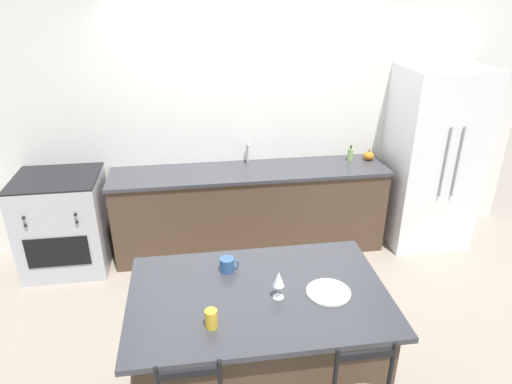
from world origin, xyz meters
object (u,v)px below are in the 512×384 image
object	(u,v)px
coffee_mug	(227,265)
refrigerator	(432,158)
wine_glass	(279,279)
soap_bottle	(350,154)
oven_range	(64,222)
tumbler_cup	(211,319)
pumpkin_decoration	(369,156)
dinner_plate	(328,292)

from	to	relation	value
coffee_mug	refrigerator	bearing A→B (deg)	36.26
wine_glass	coffee_mug	bearing A→B (deg)	131.24
refrigerator	soap_bottle	size ratio (longest dim) A/B	11.60
refrigerator	oven_range	distance (m)	3.79
tumbler_cup	soap_bottle	xyz separation A→B (m)	(1.59, 2.36, -0.01)
refrigerator	pumpkin_decoration	xyz separation A→B (m)	(-0.63, 0.15, 0.01)
oven_range	tumbler_cup	world-z (taller)	tumbler_cup
tumbler_cup	soap_bottle	size ratio (longest dim) A/B	0.68
pumpkin_decoration	soap_bottle	size ratio (longest dim) A/B	0.70
refrigerator	pumpkin_decoration	world-z (taller)	refrigerator
coffee_mug	pumpkin_decoration	bearing A→B (deg)	47.83
soap_bottle	pumpkin_decoration	bearing A→B (deg)	-3.86
wine_glass	soap_bottle	bearing A→B (deg)	61.23
dinner_plate	tumbler_cup	distance (m)	0.74
dinner_plate	coffee_mug	xyz separation A→B (m)	(-0.58, 0.32, 0.04)
refrigerator	dinner_plate	xyz separation A→B (m)	(-1.71, -2.00, -0.01)
pumpkin_decoration	coffee_mug	bearing A→B (deg)	-132.17
wine_glass	coffee_mug	world-z (taller)	wine_glass
wine_glass	tumbler_cup	world-z (taller)	wine_glass
dinner_plate	tumbler_cup	size ratio (longest dim) A/B	2.43
oven_range	dinner_plate	xyz separation A→B (m)	(2.05, -2.00, 0.45)
tumbler_cup	pumpkin_decoration	bearing A→B (deg)	52.57
coffee_mug	tumbler_cup	xyz separation A→B (m)	(-0.13, -0.51, 0.01)
coffee_mug	pumpkin_decoration	size ratio (longest dim) A/B	1.10
oven_range	pumpkin_decoration	bearing A→B (deg)	2.81
tumbler_cup	soap_bottle	world-z (taller)	soap_bottle
refrigerator	dinner_plate	size ratio (longest dim) A/B	6.99
oven_range	dinner_plate	world-z (taller)	oven_range
refrigerator	pumpkin_decoration	bearing A→B (deg)	166.46
refrigerator	soap_bottle	distance (m)	0.85
oven_range	wine_glass	bearing A→B (deg)	-48.87
refrigerator	tumbler_cup	size ratio (longest dim) A/B	16.95
refrigerator	oven_range	bearing A→B (deg)	-179.98
dinner_plate	soap_bottle	xyz separation A→B (m)	(0.88, 2.16, 0.04)
soap_bottle	refrigerator	bearing A→B (deg)	-11.26
tumbler_cup	refrigerator	bearing A→B (deg)	42.10
dinner_plate	wine_glass	bearing A→B (deg)	179.20
pumpkin_decoration	soap_bottle	world-z (taller)	soap_bottle
wine_glass	coffee_mug	xyz separation A→B (m)	(-0.27, 0.31, -0.08)
coffee_mug	tumbler_cup	distance (m)	0.53
wine_glass	soap_bottle	xyz separation A→B (m)	(1.19, 2.16, -0.08)
oven_range	pumpkin_decoration	world-z (taller)	pumpkin_decoration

